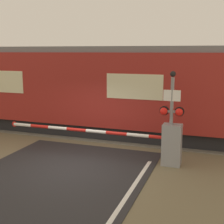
{
  "coord_description": "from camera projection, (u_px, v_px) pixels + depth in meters",
  "views": [
    {
      "loc": [
        4.36,
        -8.69,
        3.63
      ],
      "look_at": [
        0.77,
        1.57,
        1.49
      ],
      "focal_mm": 50.0,
      "sensor_mm": 36.0,
      "label": 1
    }
  ],
  "objects": [
    {
      "name": "ground_plane",
      "position": [
        74.0,
        164.0,
        10.17
      ],
      "size": [
        80.0,
        80.0,
        0.0
      ],
      "primitive_type": "plane",
      "color": "#6B6047"
    },
    {
      "name": "track_bed",
      "position": [
        115.0,
        133.0,
        13.95
      ],
      "size": [
        36.0,
        3.2,
        0.13
      ],
      "color": "#666056",
      "rests_on": "ground_plane"
    },
    {
      "name": "train",
      "position": [
        23.0,
        86.0,
        15.12
      ],
      "size": [
        21.88,
        3.02,
        3.8
      ],
      "color": "black",
      "rests_on": "ground_plane"
    },
    {
      "name": "crossing_barrier",
      "position": [
        156.0,
        142.0,
        10.12
      ],
      "size": [
        6.37,
        0.44,
        1.35
      ],
      "color": "gray",
      "rests_on": "ground_plane"
    },
    {
      "name": "signal_post",
      "position": [
        171.0,
        112.0,
        9.79
      ],
      "size": [
        0.78,
        0.26,
        3.02
      ],
      "color": "gray",
      "rests_on": "ground_plane"
    }
  ]
}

